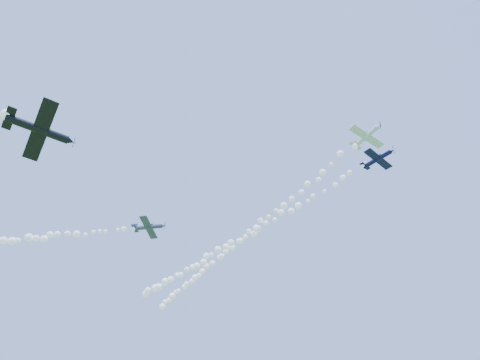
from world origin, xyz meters
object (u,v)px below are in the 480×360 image
Objects in this scene: plane_white at (366,136)px; plane_black at (40,130)px; plane_grey at (149,227)px; plane_navy at (378,159)px.

plane_black is (-25.73, -38.72, -15.76)m from plane_white.
plane_grey is (-48.65, -2.12, -1.64)m from plane_white.
plane_navy reaches higher than plane_black.
plane_grey is (-48.37, -7.99, -0.99)m from plane_navy.
plane_white is at bearing -11.33° from plane_black.
plane_white is 48.72m from plane_grey.
plane_navy is at bearing 115.88° from plane_white.
plane_black is (-25.46, -44.60, -15.11)m from plane_navy.
plane_white is 0.95× the size of plane_navy.
plane_grey is at bearing -154.31° from plane_white.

